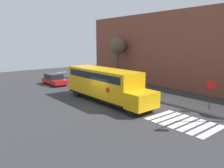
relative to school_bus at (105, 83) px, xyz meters
name	(u,v)px	position (x,y,z in m)	size (l,w,h in m)	color
ground_plane	(101,105)	(0.78, -1.11, -1.80)	(60.00, 60.00, 0.00)	#333335
sidewalk_strip	(148,94)	(0.78, 5.39, -1.72)	(44.00, 3.00, 0.15)	gray
building_backdrop	(184,50)	(0.78, 11.89, 2.88)	(32.00, 4.00, 9.36)	brown
crosswalk_stripes	(183,122)	(8.01, 0.89, -1.79)	(4.70, 3.20, 0.01)	white
school_bus	(105,83)	(0.00, 0.00, 0.00)	(10.33, 2.57, 3.13)	#EAA80F
parked_car	(54,79)	(-11.23, 0.00, -1.08)	(4.40, 1.83, 1.45)	red
stop_sign	(210,91)	(7.92, 4.71, -0.06)	(0.72, 0.10, 2.60)	#38383A
tree_far_sidewalk	(118,47)	(-8.07, 8.60, 3.19)	(2.39, 2.39, 6.33)	brown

